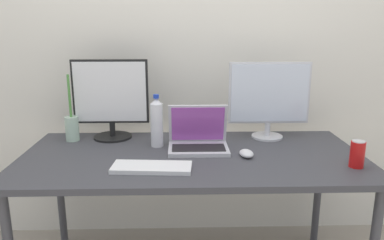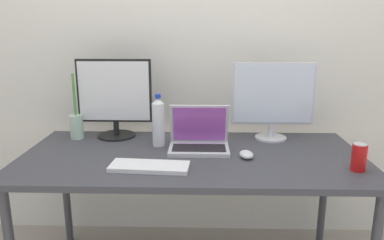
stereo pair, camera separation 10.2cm
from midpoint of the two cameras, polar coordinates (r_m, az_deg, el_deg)
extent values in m
cube|color=silver|center=(2.39, -1.66, 12.39)|extent=(7.00, 0.08, 2.60)
cylinder|color=#424247|center=(2.51, -20.52, -10.74)|extent=(0.04, 0.04, 0.71)
cylinder|color=#424247|center=(2.51, 17.52, -10.47)|extent=(0.04, 0.04, 0.71)
cube|color=#3D3D42|center=(1.92, -1.53, -5.67)|extent=(1.73, 0.81, 0.03)
cylinder|color=black|center=(2.24, -13.24, -2.50)|extent=(0.22, 0.22, 0.01)
cylinder|color=black|center=(2.23, -13.31, -1.37)|extent=(0.03, 0.03, 0.08)
cube|color=black|center=(2.18, -13.64, 4.22)|extent=(0.43, 0.02, 0.36)
cube|color=white|center=(2.17, -13.71, 4.16)|extent=(0.40, 0.01, 0.34)
cylinder|color=silver|center=(2.22, 10.07, -2.49)|extent=(0.18, 0.18, 0.01)
cylinder|color=silver|center=(2.21, 10.12, -1.38)|extent=(0.03, 0.03, 0.08)
cube|color=silver|center=(2.16, 10.37, 4.07)|extent=(0.46, 0.02, 0.35)
cube|color=silver|center=(2.15, 10.44, 4.01)|extent=(0.44, 0.01, 0.33)
cube|color=silver|center=(1.96, -0.52, -4.42)|extent=(0.31, 0.22, 0.02)
cube|color=black|center=(1.94, -0.51, -4.25)|extent=(0.27, 0.12, 0.00)
cube|color=silver|center=(2.00, -0.57, -0.54)|extent=(0.31, 0.07, 0.22)
cube|color=#A54CB2|center=(2.00, -0.56, -0.64)|extent=(0.28, 0.06, 0.19)
cube|color=white|center=(1.73, -7.84, -7.18)|extent=(0.37, 0.17, 0.02)
ellipsoid|color=silver|center=(1.88, 6.76, -5.10)|extent=(0.08, 0.11, 0.03)
cylinder|color=silver|center=(2.02, -6.83, -0.80)|extent=(0.07, 0.07, 0.23)
cone|color=silver|center=(1.99, -6.94, 2.88)|extent=(0.06, 0.06, 0.03)
cylinder|color=#1938B2|center=(1.98, -6.96, 3.58)|extent=(0.03, 0.03, 0.02)
cylinder|color=red|center=(1.87, 22.46, -4.88)|extent=(0.07, 0.07, 0.12)
cylinder|color=silver|center=(1.85, 22.64, -3.04)|extent=(0.06, 0.06, 0.00)
cylinder|color=#B2D1B7|center=(2.24, -19.06, -1.26)|extent=(0.08, 0.08, 0.14)
cylinder|color=#519342|center=(2.20, -19.46, 3.48)|extent=(0.01, 0.01, 0.24)
camera|label=1|loc=(0.05, -91.57, -0.40)|focal=35.00mm
camera|label=2|loc=(0.05, 88.43, 0.40)|focal=35.00mm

